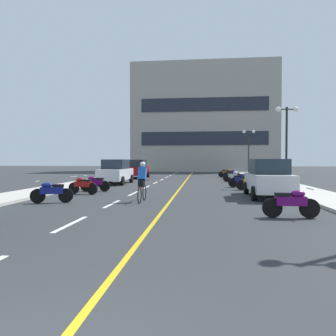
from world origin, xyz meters
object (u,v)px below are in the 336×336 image
at_px(motorcycle_12, 232,174).
at_px(street_lamp_far, 249,142).
at_px(motorcycle_4, 52,192).
at_px(cyclist_rider, 142,181).
at_px(parked_car_mid, 116,172).
at_px(motorcycle_3, 291,203).
at_px(motorcycle_5, 83,185).
at_px(parked_car_near, 268,178).
at_px(parked_car_far, 137,169).
at_px(motorcycle_7, 251,182).
at_px(motorcycle_9, 244,178).
at_px(motorcycle_13, 227,173).
at_px(street_lamp_mid, 287,128).
at_px(motorcycle_10, 233,176).
at_px(motorcycle_6, 95,183).
at_px(motorcycle_11, 232,174).
at_px(motorcycle_8, 242,180).

bearing_deg(motorcycle_12, street_lamp_far, 70.41).
bearing_deg(motorcycle_4, cyclist_rider, 12.49).
height_order(parked_car_mid, motorcycle_3, parked_car_mid).
bearing_deg(motorcycle_5, parked_car_near, -2.36).
xyz_separation_m(parked_car_far, motorcycle_5, (0.19, -14.77, -0.44)).
xyz_separation_m(motorcycle_7, motorcycle_9, (0.18, 4.25, 0.00)).
distance_m(parked_car_far, motorcycle_13, 9.20).
xyz_separation_m(street_lamp_mid, street_lamp_far, (-0.06, 16.29, -0.00)).
height_order(motorcycle_4, motorcycle_7, same).
bearing_deg(motorcycle_13, motorcycle_10, -90.00).
bearing_deg(street_lamp_mid, motorcycle_7, -137.71).
xyz_separation_m(street_lamp_mid, motorcycle_3, (-2.84, -11.50, -3.42)).
distance_m(street_lamp_far, motorcycle_6, 23.79).
height_order(parked_car_mid, motorcycle_5, parked_car_mid).
xyz_separation_m(motorcycle_11, motorcycle_13, (-0.18, 3.85, 0.00)).
bearing_deg(street_lamp_far, motorcycle_6, -119.21).
bearing_deg(motorcycle_12, motorcycle_9, -88.27).
xyz_separation_m(motorcycle_3, motorcycle_11, (0.04, 18.93, 0.00)).
distance_m(parked_car_far, motorcycle_6, 13.34).
bearing_deg(parked_car_near, motorcycle_10, 92.99).
distance_m(parked_car_far, cyclist_rider, 17.77).
bearing_deg(motorcycle_4, parked_car_near, 17.96).
relative_size(motorcycle_6, motorcycle_9, 1.00).
bearing_deg(motorcycle_3, motorcycle_12, 89.61).
xyz_separation_m(street_lamp_far, motorcycle_13, (-2.91, -5.01, -3.42)).
bearing_deg(motorcycle_12, motorcycle_10, -93.72).
bearing_deg(motorcycle_12, cyclist_rider, -107.39).
relative_size(street_lamp_far, motorcycle_11, 3.07).
xyz_separation_m(motorcycle_4, motorcycle_8, (8.74, 8.46, 0.00)).
distance_m(parked_car_mid, motorcycle_3, 15.78).
bearing_deg(motorcycle_6, parked_car_near, -11.23).
height_order(street_lamp_far, parked_car_near, street_lamp_far).
height_order(parked_car_far, cyclist_rider, parked_car_far).
distance_m(street_lamp_far, motorcycle_9, 15.06).
height_order(motorcycle_5, motorcycle_9, same).
bearing_deg(motorcycle_8, motorcycle_4, -135.93).
xyz_separation_m(motorcycle_12, cyclist_rider, (-5.37, -17.15, 0.41)).
xyz_separation_m(motorcycle_8, motorcycle_13, (-0.01, 11.91, 0.00)).
relative_size(motorcycle_6, motorcycle_13, 1.00).
bearing_deg(motorcycle_11, motorcycle_12, 86.25).
xyz_separation_m(motorcycle_4, cyclist_rider, (3.63, 0.80, 0.41)).
height_order(street_lamp_mid, motorcycle_9, street_lamp_mid).
distance_m(motorcycle_10, motorcycle_13, 6.58).
height_order(motorcycle_4, motorcycle_13, same).
height_order(parked_car_mid, motorcycle_7, parked_car_mid).
bearing_deg(motorcycle_12, parked_car_far, 178.71).
xyz_separation_m(motorcycle_8, motorcycle_9, (0.48, 2.45, 0.00)).
xyz_separation_m(motorcycle_7, motorcycle_10, (-0.30, 7.13, 0.00)).
xyz_separation_m(street_lamp_far, motorcycle_5, (-11.64, -21.98, -3.42)).
relative_size(motorcycle_12, cyclist_rider, 0.96).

